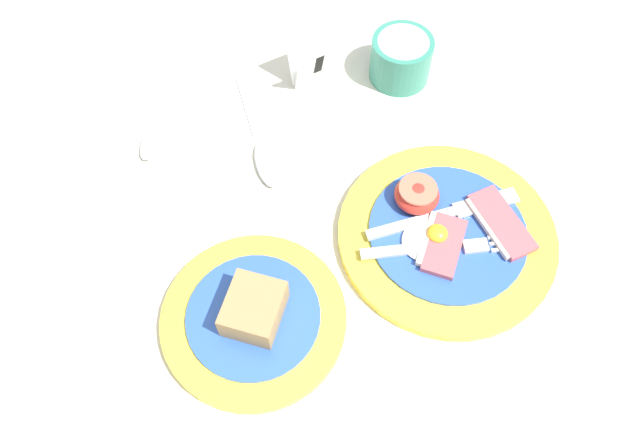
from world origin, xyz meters
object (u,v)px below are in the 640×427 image
object	(u,v)px
bread_plate	(254,317)
teaspoon_by_saucer	(261,147)
sugar_cup	(401,58)
teaspoon_near_cup	(147,155)
breakfast_plate	(445,232)
number_card	(314,60)

from	to	relation	value
bread_plate	teaspoon_by_saucer	distance (m)	0.23
sugar_cup	teaspoon_near_cup	xyz separation A→B (m)	(-0.35, 0.03, -0.03)
breakfast_plate	sugar_cup	xyz separation A→B (m)	(0.08, 0.24, 0.02)
breakfast_plate	bread_plate	world-z (taller)	bread_plate
number_card	teaspoon_by_saucer	distance (m)	0.14
breakfast_plate	sugar_cup	size ratio (longest dim) A/B	3.08
breakfast_plate	teaspoon_by_saucer	distance (m)	0.25
teaspoon_near_cup	bread_plate	bearing A→B (deg)	-137.06
number_card	teaspoon_by_saucer	world-z (taller)	number_card
breakfast_plate	teaspoon_near_cup	bearing A→B (deg)	135.06
sugar_cup	number_card	bearing A→B (deg)	156.46
sugar_cup	breakfast_plate	bearing A→B (deg)	-109.50
bread_plate	number_card	world-z (taller)	number_card
breakfast_plate	sugar_cup	world-z (taller)	sugar_cup
breakfast_plate	bread_plate	bearing A→B (deg)	178.34
sugar_cup	bread_plate	bearing A→B (deg)	-144.16
sugar_cup	teaspoon_by_saucer	xyz separation A→B (m)	(-0.22, -0.03, -0.03)
bread_plate	teaspoon_near_cup	distance (m)	0.26
teaspoon_by_saucer	teaspoon_near_cup	xyz separation A→B (m)	(-0.13, 0.05, 0.00)
bread_plate	sugar_cup	bearing A→B (deg)	35.84
number_card	teaspoon_near_cup	world-z (taller)	number_card
number_card	teaspoon_near_cup	bearing A→B (deg)	-176.69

